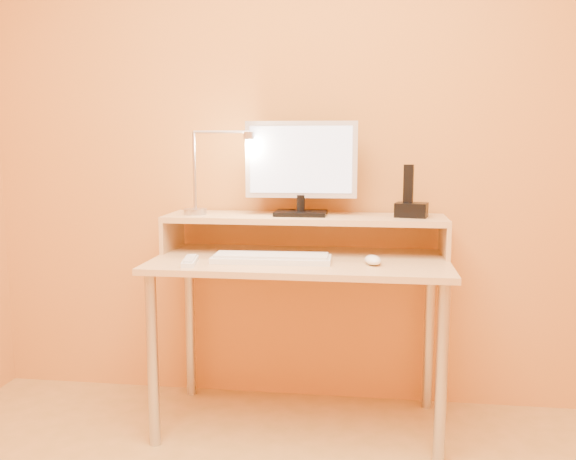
# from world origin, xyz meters

# --- Properties ---
(wall_back) EXTENTS (3.00, 0.04, 2.50)m
(wall_back) POSITION_xyz_m (0.00, 1.50, 1.25)
(wall_back) COLOR orange
(wall_back) RESTS_ON floor
(desk_leg_fl) EXTENTS (0.04, 0.04, 0.69)m
(desk_leg_fl) POSITION_xyz_m (-0.55, 0.93, 0.35)
(desk_leg_fl) COLOR #B4B4BD
(desk_leg_fl) RESTS_ON floor
(desk_leg_fr) EXTENTS (0.04, 0.04, 0.69)m
(desk_leg_fr) POSITION_xyz_m (0.55, 0.93, 0.35)
(desk_leg_fr) COLOR #B4B4BD
(desk_leg_fr) RESTS_ON floor
(desk_leg_bl) EXTENTS (0.04, 0.04, 0.69)m
(desk_leg_bl) POSITION_xyz_m (-0.55, 1.43, 0.35)
(desk_leg_bl) COLOR #B4B4BD
(desk_leg_bl) RESTS_ON floor
(desk_leg_br) EXTENTS (0.04, 0.04, 0.69)m
(desk_leg_br) POSITION_xyz_m (0.55, 1.43, 0.35)
(desk_leg_br) COLOR #B4B4BD
(desk_leg_br) RESTS_ON floor
(desk_lower) EXTENTS (1.20, 0.60, 0.02)m
(desk_lower) POSITION_xyz_m (0.00, 1.18, 0.71)
(desk_lower) COLOR tan
(desk_lower) RESTS_ON floor
(shelf_riser_left) EXTENTS (0.02, 0.30, 0.14)m
(shelf_riser_left) POSITION_xyz_m (-0.59, 1.33, 0.79)
(shelf_riser_left) COLOR tan
(shelf_riser_left) RESTS_ON desk_lower
(shelf_riser_right) EXTENTS (0.02, 0.30, 0.14)m
(shelf_riser_right) POSITION_xyz_m (0.59, 1.33, 0.79)
(shelf_riser_right) COLOR tan
(shelf_riser_right) RESTS_ON desk_lower
(desk_shelf) EXTENTS (1.20, 0.30, 0.02)m
(desk_shelf) POSITION_xyz_m (0.00, 1.33, 0.87)
(desk_shelf) COLOR tan
(desk_shelf) RESTS_ON desk_lower
(monitor_foot) EXTENTS (0.22, 0.16, 0.02)m
(monitor_foot) POSITION_xyz_m (-0.02, 1.33, 0.89)
(monitor_foot) COLOR black
(monitor_foot) RESTS_ON desk_shelf
(monitor_neck) EXTENTS (0.04, 0.04, 0.07)m
(monitor_neck) POSITION_xyz_m (-0.02, 1.33, 0.93)
(monitor_neck) COLOR black
(monitor_neck) RESTS_ON monitor_foot
(monitor_panel) EXTENTS (0.48, 0.05, 0.32)m
(monitor_panel) POSITION_xyz_m (-0.02, 1.34, 1.12)
(monitor_panel) COLOR silver
(monitor_panel) RESTS_ON monitor_neck
(monitor_back) EXTENTS (0.43, 0.03, 0.28)m
(monitor_back) POSITION_xyz_m (-0.02, 1.36, 1.12)
(monitor_back) COLOR black
(monitor_back) RESTS_ON monitor_panel
(monitor_screen) EXTENTS (0.43, 0.02, 0.28)m
(monitor_screen) POSITION_xyz_m (-0.02, 1.32, 1.12)
(monitor_screen) COLOR #B2BED7
(monitor_screen) RESTS_ON monitor_panel
(lamp_base) EXTENTS (0.10, 0.10, 0.02)m
(lamp_base) POSITION_xyz_m (-0.47, 1.30, 0.89)
(lamp_base) COLOR #B4B4BD
(lamp_base) RESTS_ON desk_shelf
(lamp_post) EXTENTS (0.01, 0.01, 0.33)m
(lamp_post) POSITION_xyz_m (-0.47, 1.30, 1.07)
(lamp_post) COLOR #B4B4BD
(lamp_post) RESTS_ON lamp_base
(lamp_arm) EXTENTS (0.24, 0.01, 0.01)m
(lamp_arm) POSITION_xyz_m (-0.35, 1.30, 1.24)
(lamp_arm) COLOR #B4B4BD
(lamp_arm) RESTS_ON lamp_post
(lamp_head) EXTENTS (0.04, 0.04, 0.03)m
(lamp_head) POSITION_xyz_m (-0.23, 1.30, 1.22)
(lamp_head) COLOR #B4B4BD
(lamp_head) RESTS_ON lamp_arm
(lamp_bulb) EXTENTS (0.03, 0.03, 0.00)m
(lamp_bulb) POSITION_xyz_m (-0.23, 1.30, 1.20)
(lamp_bulb) COLOR #FFEAC6
(lamp_bulb) RESTS_ON lamp_head
(phone_dock) EXTENTS (0.15, 0.12, 0.06)m
(phone_dock) POSITION_xyz_m (0.45, 1.33, 0.91)
(phone_dock) COLOR black
(phone_dock) RESTS_ON desk_shelf
(phone_handset) EXTENTS (0.04, 0.03, 0.16)m
(phone_handset) POSITION_xyz_m (0.44, 1.33, 1.02)
(phone_handset) COLOR black
(phone_handset) RESTS_ON phone_dock
(phone_led) EXTENTS (0.01, 0.00, 0.04)m
(phone_led) POSITION_xyz_m (0.50, 1.28, 0.91)
(phone_led) COLOR #1567FF
(phone_led) RESTS_ON phone_dock
(keyboard) EXTENTS (0.48, 0.17, 0.02)m
(keyboard) POSITION_xyz_m (-0.11, 1.09, 0.73)
(keyboard) COLOR silver
(keyboard) RESTS_ON desk_lower
(mouse) EXTENTS (0.08, 0.12, 0.04)m
(mouse) POSITION_xyz_m (0.29, 1.09, 0.74)
(mouse) COLOR white
(mouse) RESTS_ON desk_lower
(remote_control) EXTENTS (0.08, 0.19, 0.02)m
(remote_control) POSITION_xyz_m (-0.42, 1.01, 0.73)
(remote_control) COLOR silver
(remote_control) RESTS_ON desk_lower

